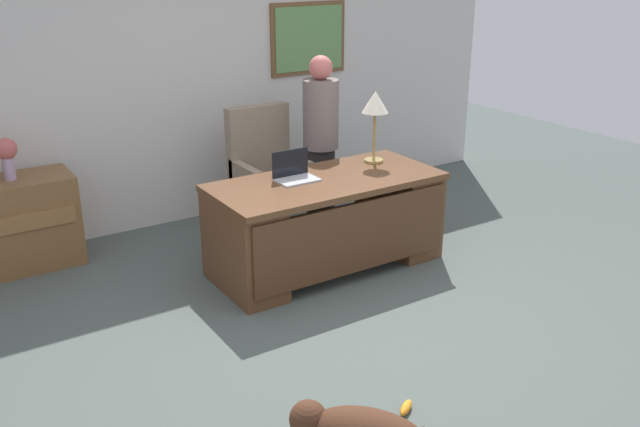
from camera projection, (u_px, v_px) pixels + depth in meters
The scene contains 9 objects.
ground_plane at pixel (351, 325), 4.83m from camera, with size 12.00×12.00×0.00m, color #4C5651.
back_wall at pixel (191, 76), 6.39m from camera, with size 7.00×0.16×2.70m.
desk at pixel (328, 221), 5.56m from camera, with size 1.84×0.84×0.76m.
armchair at pixel (267, 178), 6.32m from camera, with size 0.60×0.59×1.14m.
person_standing at pixel (321, 142), 6.28m from camera, with size 0.32×0.32×1.59m.
laptop at pixel (294, 173), 5.43m from camera, with size 0.32×0.22×0.22m.
desk_lamp at pixel (375, 107), 5.73m from camera, with size 0.22×0.22×0.60m.
vase_with_flowers at pixel (6, 154), 5.39m from camera, with size 0.17×0.17×0.33m.
dog_toy_bone at pixel (406, 408), 3.92m from camera, with size 0.15×0.05×0.05m, color orange.
Camera 1 is at (-2.49, -3.44, 2.45)m, focal length 39.06 mm.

